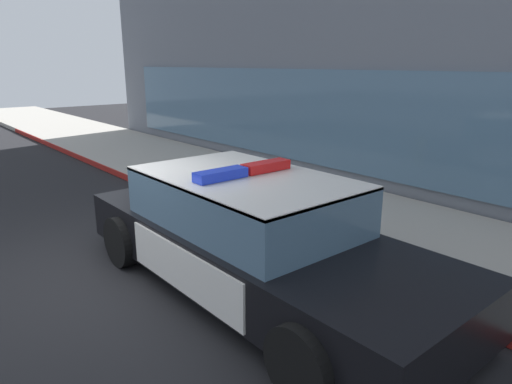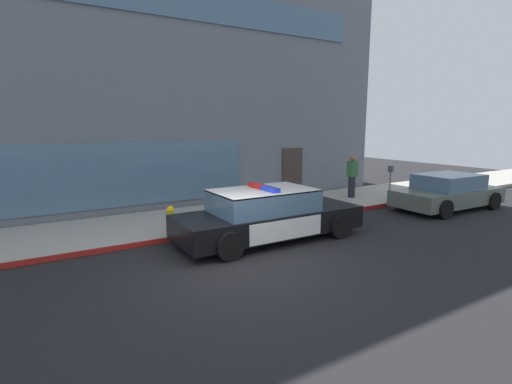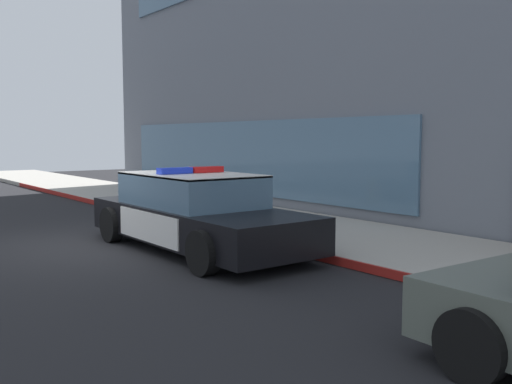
{
  "view_description": "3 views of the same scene",
  "coord_description": "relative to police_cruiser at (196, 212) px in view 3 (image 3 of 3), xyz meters",
  "views": [
    {
      "loc": [
        5.49,
        -1.89,
        2.64
      ],
      "look_at": [
        1.09,
        1.8,
        1.02
      ],
      "focal_mm": 32.22,
      "sensor_mm": 36.0,
      "label": 1
    },
    {
      "loc": [
        -3.82,
        -6.97,
        3.05
      ],
      "look_at": [
        1.89,
        2.44,
        1.1
      ],
      "focal_mm": 26.66,
      "sensor_mm": 36.0,
      "label": 2
    },
    {
      "loc": [
        10.3,
        -3.92,
        2.02
      ],
      "look_at": [
        2.14,
        2.28,
        1.04
      ],
      "focal_mm": 39.63,
      "sensor_mm": 36.0,
      "label": 3
    }
  ],
  "objects": [
    {
      "name": "ground",
      "position": [
        -1.58,
        -1.33,
        -0.68
      ],
      "size": [
        48.0,
        48.0,
        0.0
      ],
      "primitive_type": "plane",
      "color": "black"
    },
    {
      "name": "sidewalk",
      "position": [
        -1.58,
        2.77,
        -0.61
      ],
      "size": [
        48.0,
        3.3,
        0.15
      ],
      "primitive_type": "cube",
      "color": "#A39E93",
      "rests_on": "ground"
    },
    {
      "name": "curb_red_paint",
      "position": [
        -1.58,
        1.1,
        -0.61
      ],
      "size": [
        28.8,
        0.04,
        0.14
      ],
      "primitive_type": "cube",
      "color": "maroon",
      "rests_on": "ground"
    },
    {
      "name": "storefront_building",
      "position": [
        -2.31,
        10.08,
        4.23
      ],
      "size": [
        21.34,
        11.31,
        9.82
      ],
      "color": "slate",
      "rests_on": "ground"
    },
    {
      "name": "police_cruiser",
      "position": [
        0.0,
        0.0,
        0.0
      ],
      "size": [
        5.11,
        2.08,
        1.49
      ],
      "rotation": [
        0.0,
        0.0,
        -0.0
      ],
      "color": "black",
      "rests_on": "ground"
    },
    {
      "name": "fire_hydrant",
      "position": [
        -2.16,
        1.56,
        -0.18
      ],
      "size": [
        0.34,
        0.39,
        0.73
      ],
      "color": "gold",
      "rests_on": "sidewalk"
    }
  ]
}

